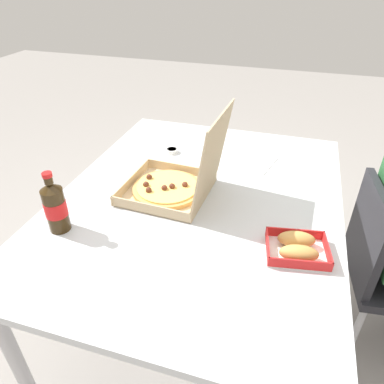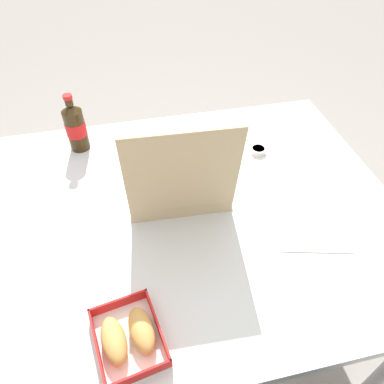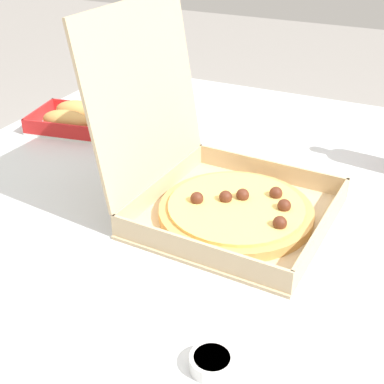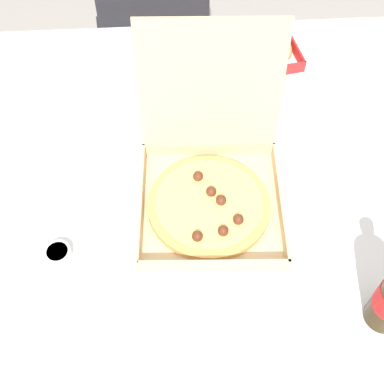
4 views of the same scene
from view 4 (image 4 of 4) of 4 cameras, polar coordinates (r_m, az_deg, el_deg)
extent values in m
plane|color=gray|center=(1.87, 0.93, -11.07)|extent=(10.00, 10.00, 0.00)
cube|color=silver|center=(1.24, 1.38, 2.74)|extent=(1.38, 1.08, 0.03)
cylinder|color=#B7B7BC|center=(1.90, -19.04, 6.01)|extent=(0.05, 0.05, 0.72)
cylinder|color=#B7B7BC|center=(1.95, 18.64, 7.74)|extent=(0.05, 0.05, 0.72)
cube|color=#232328|center=(2.04, -4.58, 16.12)|extent=(0.44, 0.44, 0.04)
cube|color=#232328|center=(1.77, -4.20, 17.69)|extent=(0.36, 0.07, 0.38)
cylinder|color=#B2B2B7|center=(2.33, -0.51, 15.13)|extent=(0.03, 0.03, 0.43)
cylinder|color=#B2B2B7|center=(2.31, -9.11, 13.97)|extent=(0.03, 0.03, 0.43)
cylinder|color=#B2B2B7|center=(2.08, 1.15, 9.19)|extent=(0.03, 0.03, 0.43)
cylinder|color=#B2B2B7|center=(2.06, -8.25, 7.87)|extent=(0.03, 0.03, 0.43)
cylinder|color=#333847|center=(2.30, -2.46, 14.76)|extent=(0.09, 0.09, 0.45)
cylinder|color=#333847|center=(2.29, -7.05, 14.14)|extent=(0.09, 0.09, 0.45)
cube|color=#333847|center=(2.09, -2.51, 19.63)|extent=(0.14, 0.31, 0.10)
cube|color=#333847|center=(2.08, -7.70, 18.96)|extent=(0.14, 0.31, 0.10)
cube|color=tan|center=(1.15, 2.10, -1.85)|extent=(0.33, 0.33, 0.01)
cube|color=tan|center=(1.05, 2.40, -8.32)|extent=(0.32, 0.02, 0.04)
cube|color=tan|center=(1.13, -5.78, -1.28)|extent=(0.02, 0.32, 0.04)
cube|color=tan|center=(1.15, 9.95, -1.13)|extent=(0.02, 0.32, 0.04)
cube|color=tan|center=(1.22, 1.90, 4.89)|extent=(0.32, 0.02, 0.04)
cube|color=tan|center=(1.11, 2.10, 11.88)|extent=(0.32, 0.07, 0.31)
cylinder|color=tan|center=(1.14, 2.11, -1.52)|extent=(0.28, 0.28, 0.02)
cylinder|color=#EAC666|center=(1.13, 2.13, -1.19)|extent=(0.24, 0.24, 0.01)
sphere|color=#562819|center=(1.13, 2.19, 0.05)|extent=(0.02, 0.02, 0.02)
sphere|color=#562819|center=(1.08, 3.55, -4.41)|extent=(0.02, 0.02, 0.02)
sphere|color=#562819|center=(1.07, 0.61, -5.03)|extent=(0.02, 0.02, 0.02)
sphere|color=#562819|center=(1.10, 5.27, -3.11)|extent=(0.02, 0.02, 0.02)
sphere|color=#562819|center=(1.16, 0.69, 1.80)|extent=(0.02, 0.02, 0.02)
sphere|color=#562819|center=(1.12, 3.31, -0.94)|extent=(0.02, 0.02, 0.02)
cube|color=white|center=(1.52, 8.60, 15.13)|extent=(0.18, 0.21, 0.00)
cube|color=red|center=(1.44, 9.87, 13.38)|extent=(0.15, 0.03, 0.03)
cube|color=red|center=(1.57, 7.59, 17.84)|extent=(0.15, 0.03, 0.03)
cube|color=red|center=(1.48, 5.95, 15.40)|extent=(0.04, 0.19, 0.03)
cube|color=red|center=(1.53, 11.36, 15.99)|extent=(0.04, 0.19, 0.03)
ellipsoid|color=tan|center=(1.49, 7.49, 15.82)|extent=(0.08, 0.13, 0.05)
ellipsoid|color=tan|center=(1.51, 9.97, 16.09)|extent=(0.08, 0.13, 0.05)
cube|color=white|center=(1.36, -14.49, 8.14)|extent=(0.24, 0.20, 0.00)
cylinder|color=white|center=(1.12, -14.94, -6.74)|extent=(0.06, 0.06, 0.02)
cylinder|color=#DBBC66|center=(1.11, -15.00, -6.59)|extent=(0.05, 0.05, 0.01)
camera|label=1|loc=(1.60, 54.76, 31.20)|focal=33.31mm
camera|label=2|loc=(1.54, 7.57, 50.94)|focal=33.81mm
camera|label=3|loc=(0.88, -52.51, -0.42)|focal=49.57mm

